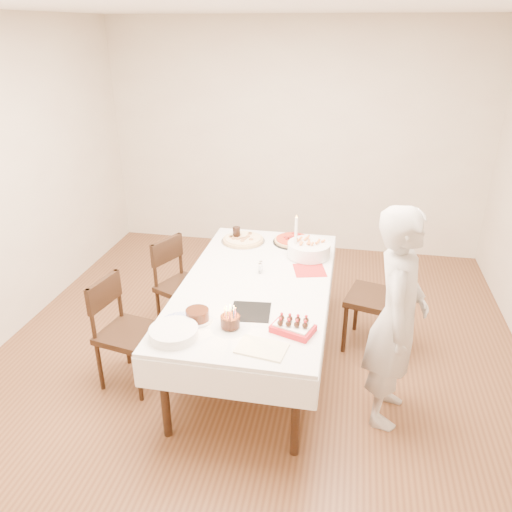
% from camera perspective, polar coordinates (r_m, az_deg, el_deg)
% --- Properties ---
extents(floor, '(5.00, 5.00, 0.00)m').
position_cam_1_polar(floor, '(4.32, -0.11, -11.80)').
color(floor, '#512F1B').
rests_on(floor, ground).
extents(wall_back, '(4.50, 0.04, 2.70)m').
position_cam_1_polar(wall_back, '(6.07, 4.52, 13.08)').
color(wall_back, beige).
rests_on(wall_back, floor).
extents(wall_front, '(4.50, 0.04, 2.70)m').
position_cam_1_polar(wall_front, '(1.67, -18.54, -24.55)').
color(wall_front, beige).
rests_on(wall_front, floor).
extents(ceiling, '(5.00, 5.00, 0.00)m').
position_cam_1_polar(ceiling, '(3.47, -0.15, 26.81)').
color(ceiling, white).
rests_on(ceiling, wall_back).
extents(dining_table, '(1.70, 2.38, 0.75)m').
position_cam_1_polar(dining_table, '(4.11, 0.00, -7.64)').
color(dining_table, silver).
rests_on(dining_table, floor).
extents(chair_right_savory, '(0.59, 0.59, 0.95)m').
position_cam_1_polar(chair_right_savory, '(4.37, 13.45, -4.71)').
color(chair_right_savory, black).
rests_on(chair_right_savory, floor).
extents(chair_left_savory, '(0.59, 0.59, 0.87)m').
position_cam_1_polar(chair_left_savory, '(4.55, -8.20, -3.54)').
color(chair_left_savory, black).
rests_on(chair_left_savory, floor).
extents(chair_left_dessert, '(0.53, 0.53, 0.88)m').
position_cam_1_polar(chair_left_dessert, '(3.97, -14.26, -8.60)').
color(chair_left_dessert, black).
rests_on(chair_left_dessert, floor).
extents(person, '(0.47, 0.63, 1.59)m').
position_cam_1_polar(person, '(3.49, 15.80, -6.91)').
color(person, beige).
rests_on(person, floor).
extents(pizza_white, '(0.51, 0.51, 0.04)m').
position_cam_1_polar(pizza_white, '(4.63, -1.48, 1.87)').
color(pizza_white, beige).
rests_on(pizza_white, dining_table).
extents(pizza_pepperoni, '(0.48, 0.48, 0.04)m').
position_cam_1_polar(pizza_pepperoni, '(4.63, 4.19, 1.78)').
color(pizza_pepperoni, red).
rests_on(pizza_pepperoni, dining_table).
extents(red_placemat, '(0.31, 0.31, 0.01)m').
position_cam_1_polar(red_placemat, '(4.13, 6.14, -1.65)').
color(red_placemat, '#B21E1E').
rests_on(red_placemat, dining_table).
extents(pasta_bowl, '(0.48, 0.48, 0.12)m').
position_cam_1_polar(pasta_bowl, '(4.34, 6.06, 0.75)').
color(pasta_bowl, white).
rests_on(pasta_bowl, dining_table).
extents(taper_candle, '(0.10, 0.10, 0.40)m').
position_cam_1_polar(taper_candle, '(4.26, 4.57, 2.23)').
color(taper_candle, white).
rests_on(taper_candle, dining_table).
extents(shaker_pair, '(0.08, 0.08, 0.09)m').
position_cam_1_polar(shaker_pair, '(4.04, 0.45, -1.41)').
color(shaker_pair, white).
rests_on(shaker_pair, dining_table).
extents(cola_glass, '(0.09, 0.09, 0.13)m').
position_cam_1_polar(cola_glass, '(4.66, -2.24, 2.55)').
color(cola_glass, black).
rests_on(cola_glass, dining_table).
extents(layer_cake, '(0.21, 0.21, 0.08)m').
position_cam_1_polar(layer_cake, '(3.43, -6.71, -6.74)').
color(layer_cake, '#36190D').
rests_on(layer_cake, dining_table).
extents(cake_board, '(0.30, 0.30, 0.01)m').
position_cam_1_polar(cake_board, '(3.53, -0.61, -6.41)').
color(cake_board, black).
rests_on(cake_board, dining_table).
extents(birthday_cake, '(0.14, 0.14, 0.14)m').
position_cam_1_polar(birthday_cake, '(3.32, -2.98, -6.95)').
color(birthday_cake, '#37170F').
rests_on(birthday_cake, dining_table).
extents(strawberry_box, '(0.31, 0.26, 0.07)m').
position_cam_1_polar(strawberry_box, '(3.31, 4.25, -8.11)').
color(strawberry_box, '#AD131B').
rests_on(strawberry_box, dining_table).
extents(box_lid, '(0.33, 0.25, 0.03)m').
position_cam_1_polar(box_lid, '(3.16, 0.66, -10.58)').
color(box_lid, beige).
rests_on(box_lid, dining_table).
extents(plate_stack, '(0.38, 0.38, 0.06)m').
position_cam_1_polar(plate_stack, '(3.30, -9.39, -8.61)').
color(plate_stack, white).
rests_on(plate_stack, dining_table).
extents(china_plate, '(0.29, 0.29, 0.01)m').
position_cam_1_polar(china_plate, '(3.43, -8.62, -7.62)').
color(china_plate, white).
rests_on(china_plate, dining_table).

